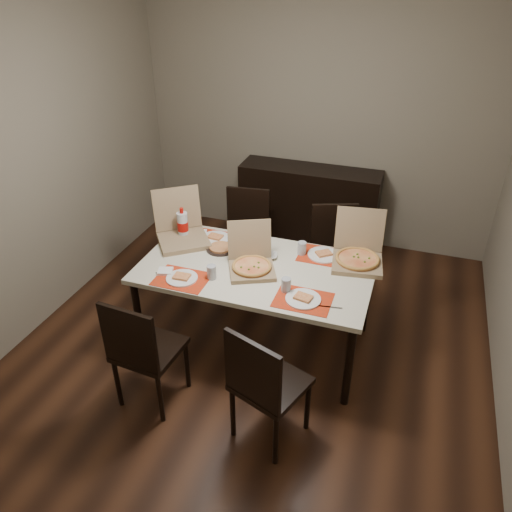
% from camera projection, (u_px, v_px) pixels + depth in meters
% --- Properties ---
extents(ground, '(3.80, 4.00, 0.02)m').
position_uv_depth(ground, '(256.00, 340.00, 4.30)').
color(ground, '#3D2112').
rests_on(ground, ground).
extents(room_walls, '(3.84, 4.02, 2.62)m').
position_uv_depth(room_walls, '(275.00, 126.00, 3.74)').
color(room_walls, gray).
rests_on(room_walls, ground).
extents(sideboard, '(1.50, 0.40, 0.90)m').
position_uv_depth(sideboard, '(308.00, 207.00, 5.50)').
color(sideboard, black).
rests_on(sideboard, ground).
extents(dining_table, '(1.80, 1.00, 0.75)m').
position_uv_depth(dining_table, '(256.00, 274.00, 3.93)').
color(dining_table, beige).
rests_on(dining_table, ground).
extents(chair_near_left, '(0.45, 0.45, 0.93)m').
position_uv_depth(chair_near_left, '(142.00, 349.00, 3.43)').
color(chair_near_left, black).
rests_on(chair_near_left, ground).
extents(chair_near_right, '(0.54, 0.54, 0.93)m').
position_uv_depth(chair_near_right, '(264.00, 383.00, 3.16)').
color(chair_near_right, black).
rests_on(chair_near_right, ground).
extents(chair_far_left, '(0.47, 0.47, 0.93)m').
position_uv_depth(chair_far_left, '(246.00, 233.00, 4.87)').
color(chair_far_left, black).
rests_on(chair_far_left, ground).
extents(chair_far_right, '(0.54, 0.54, 0.93)m').
position_uv_depth(chair_far_right, '(334.00, 251.00, 4.57)').
color(chair_far_right, black).
rests_on(chair_far_right, ground).
extents(setting_near_left, '(0.47, 0.30, 0.11)m').
position_uv_depth(setting_near_left, '(188.00, 276.00, 3.74)').
color(setting_near_left, red).
rests_on(setting_near_left, dining_table).
extents(setting_near_right, '(0.48, 0.30, 0.11)m').
position_uv_depth(setting_near_right, '(299.00, 295.00, 3.53)').
color(setting_near_right, red).
rests_on(setting_near_right, dining_table).
extents(setting_far_left, '(0.49, 0.30, 0.11)m').
position_uv_depth(setting_far_left, '(219.00, 237.00, 4.25)').
color(setting_far_left, red).
rests_on(setting_far_left, dining_table).
extents(setting_far_right, '(0.45, 0.30, 0.11)m').
position_uv_depth(setting_far_right, '(318.00, 253.00, 4.03)').
color(setting_far_right, red).
rests_on(setting_far_right, dining_table).
extents(napkin_loose, '(0.16, 0.16, 0.02)m').
position_uv_depth(napkin_loose, '(252.00, 264.00, 3.91)').
color(napkin_loose, white).
rests_on(napkin_loose, dining_table).
extents(pizza_box_center, '(0.47, 0.49, 0.34)m').
position_uv_depth(pizza_box_center, '(251.00, 263.00, 3.84)').
color(pizza_box_center, '#8A704F').
rests_on(pizza_box_center, dining_table).
extents(pizza_box_right, '(0.44, 0.48, 0.39)m').
position_uv_depth(pizza_box_right, '(358.00, 256.00, 3.92)').
color(pizza_box_right, '#8A704F').
rests_on(pizza_box_right, dining_table).
extents(pizza_box_left, '(0.59, 0.60, 0.40)m').
position_uv_depth(pizza_box_left, '(182.00, 233.00, 4.23)').
color(pizza_box_left, '#8A704F').
rests_on(pizza_box_left, dining_table).
extents(faina_plate, '(0.24, 0.24, 0.03)m').
position_uv_depth(faina_plate, '(221.00, 248.00, 4.11)').
color(faina_plate, black).
rests_on(faina_plate, dining_table).
extents(dip_bowl, '(0.16, 0.16, 0.03)m').
position_uv_depth(dip_bowl, '(269.00, 256.00, 4.00)').
color(dip_bowl, white).
rests_on(dip_bowl, dining_table).
extents(soda_bottle, '(0.09, 0.09, 0.28)m').
position_uv_depth(soda_bottle, '(183.00, 225.00, 4.23)').
color(soda_bottle, silver).
rests_on(soda_bottle, dining_table).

